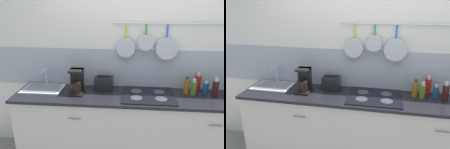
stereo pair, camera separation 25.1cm
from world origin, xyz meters
TOP-DOWN VIEW (x-y plane):
  - wall_back at (0.00, 0.32)m, footprint 7.20×0.16m
  - cabinet_base at (0.00, -0.00)m, footprint 3.04×0.54m
  - countertop at (0.00, 0.00)m, footprint 3.08×0.56m
  - sink_basin at (-1.25, 0.10)m, footprint 0.50×0.34m
  - coffee_maker at (-0.80, 0.03)m, footprint 0.17×0.21m
  - toaster at (-0.48, 0.15)m, footprint 0.24×0.14m
  - cooktop at (0.06, 0.01)m, footprint 0.62×0.51m
  - bottle_vinegar at (0.52, 0.13)m, footprint 0.06×0.06m
  - bottle_sesame_oil at (0.60, 0.10)m, footprint 0.07×0.07m
  - bottle_olive_oil at (0.68, 0.23)m, footprint 0.07×0.07m
  - bottle_cooking_wine at (0.75, 0.16)m, footprint 0.06×0.06m
  - bottle_dish_soap at (0.83, 0.07)m, footprint 0.07×0.07m

SIDE VIEW (x-z plane):
  - cabinet_base at x=0.00m, z-range 0.00..0.87m
  - countertop at x=0.00m, z-range 0.87..0.90m
  - cooktop at x=0.06m, z-range 0.90..0.91m
  - sink_basin at x=-1.25m, z-range 0.80..1.03m
  - bottle_cooking_wine at x=0.75m, z-range 0.89..1.05m
  - bottle_sesame_oil at x=0.60m, z-range 0.89..1.08m
  - toaster at x=-0.48m, z-range 0.90..1.08m
  - bottle_vinegar at x=0.52m, z-range 0.89..1.10m
  - bottle_dish_soap at x=0.83m, z-range 0.89..1.11m
  - bottle_olive_oil at x=0.68m, z-range 0.89..1.12m
  - coffee_maker at x=-0.80m, z-range 0.88..1.17m
  - wall_back at x=0.00m, z-range -0.03..2.57m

